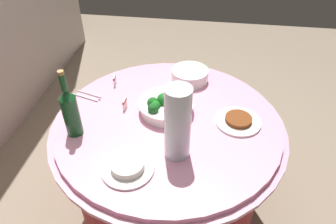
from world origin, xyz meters
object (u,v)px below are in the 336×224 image
(label_placard_mid, at_px, (115,80))
(food_plate_stir_fry, at_px, (238,121))
(wine_bottle, at_px, (70,111))
(decorative_fruit_vase, at_px, (178,125))
(serving_tongs, at_px, (88,96))
(plate_stack, at_px, (190,75))
(label_placard_front, at_px, (125,103))
(broccoli_bowl, at_px, (165,105))
(food_plate_rice, at_px, (128,167))

(label_placard_mid, bearing_deg, food_plate_stir_fry, -109.04)
(wine_bottle, xyz_separation_m, decorative_fruit_vase, (-0.06, -0.49, 0.03))
(wine_bottle, height_order, serving_tongs, wine_bottle)
(serving_tongs, bearing_deg, label_placard_mid, -39.49)
(plate_stack, relative_size, label_placard_mid, 3.82)
(plate_stack, bearing_deg, decorative_fruit_vase, 179.77)
(wine_bottle, bearing_deg, serving_tongs, 7.95)
(decorative_fruit_vase, bearing_deg, food_plate_stir_fry, -48.04)
(label_placard_mid, bearing_deg, serving_tongs, 140.51)
(decorative_fruit_vase, height_order, serving_tongs, decorative_fruit_vase)
(label_placard_front, bearing_deg, decorative_fruit_vase, -132.23)
(broccoli_bowl, xyz_separation_m, decorative_fruit_vase, (-0.28, -0.09, 0.12))
(serving_tongs, bearing_deg, plate_stack, -65.75)
(wine_bottle, distance_m, label_placard_mid, 0.43)
(decorative_fruit_vase, relative_size, label_placard_mid, 6.18)
(plate_stack, relative_size, label_placard_front, 3.82)
(plate_stack, height_order, label_placard_front, plate_stack)
(plate_stack, xyz_separation_m, food_plate_rice, (-0.70, 0.19, -0.02))
(food_plate_rice, height_order, label_placard_front, label_placard_front)
(broccoli_bowl, distance_m, serving_tongs, 0.44)
(plate_stack, distance_m, wine_bottle, 0.72)
(food_plate_stir_fry, height_order, label_placard_front, label_placard_front)
(wine_bottle, bearing_deg, label_placard_mid, -9.91)
(food_plate_stir_fry, bearing_deg, wine_bottle, 103.49)
(wine_bottle, distance_m, decorative_fruit_vase, 0.49)
(food_plate_stir_fry, xyz_separation_m, label_placard_front, (0.03, 0.57, 0.02))
(food_plate_stir_fry, distance_m, label_placard_front, 0.57)
(broccoli_bowl, bearing_deg, label_placard_mid, 57.60)
(decorative_fruit_vase, height_order, label_placard_mid, decorative_fruit_vase)
(broccoli_bowl, height_order, decorative_fruit_vase, decorative_fruit_vase)
(food_plate_rice, bearing_deg, decorative_fruit_vase, -56.87)
(label_placard_front, distance_m, label_placard_mid, 0.23)
(wine_bottle, bearing_deg, food_plate_stir_fry, -76.51)
(decorative_fruit_vase, bearing_deg, broccoli_bowl, 18.82)
(food_plate_stir_fry, height_order, food_plate_rice, food_plate_rice)
(plate_stack, relative_size, wine_bottle, 0.62)
(food_plate_rice, distance_m, label_placard_mid, 0.64)
(plate_stack, height_order, label_placard_mid, plate_stack)
(broccoli_bowl, bearing_deg, decorative_fruit_vase, -161.18)
(food_plate_rice, bearing_deg, broccoli_bowl, -13.41)
(broccoli_bowl, distance_m, label_placard_front, 0.21)
(label_placard_front, xyz_separation_m, label_placard_mid, (0.20, 0.11, 0.00))
(wine_bottle, relative_size, label_placard_front, 6.11)
(food_plate_stir_fry, distance_m, food_plate_rice, 0.59)
(plate_stack, distance_m, label_placard_mid, 0.43)
(label_placard_front, bearing_deg, serving_tongs, 73.08)
(wine_bottle, distance_m, label_placard_front, 0.30)
(broccoli_bowl, height_order, plate_stack, broccoli_bowl)
(food_plate_stir_fry, xyz_separation_m, food_plate_rice, (-0.37, 0.46, 0.01))
(broccoli_bowl, bearing_deg, food_plate_stir_fry, -95.17)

